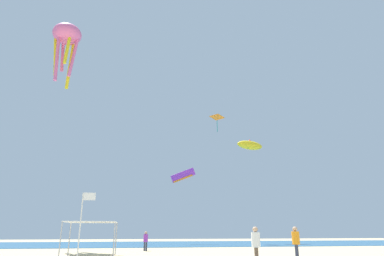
{
  "coord_description": "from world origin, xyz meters",
  "views": [
    {
      "loc": [
        -3.81,
        -19.63,
        1.66
      ],
      "look_at": [
        1.26,
        9.1,
        10.68
      ],
      "focal_mm": 31.21,
      "sensor_mm": 36.0,
      "label": 1
    }
  ],
  "objects": [
    {
      "name": "kite_parafoil_purple",
      "position": [
        3.04,
        26.36,
        9.07
      ],
      "size": [
        3.49,
        1.25,
        2.15
      ],
      "rotation": [
        0.0,
        0.0,
        2.86
      ],
      "color": "purple"
    },
    {
      "name": "person_central",
      "position": [
        6.06,
        0.18,
        1.12
      ],
      "size": [
        0.45,
        0.46,
        1.91
      ],
      "rotation": [
        0.0,
        0.0,
        4.13
      ],
      "color": "#33384C",
      "rests_on": "ground"
    },
    {
      "name": "canopy_tent",
      "position": [
        -6.44,
        4.84,
        2.16
      ],
      "size": [
        3.32,
        3.32,
        2.26
      ],
      "color": "#B2B2B7",
      "rests_on": "ground"
    },
    {
      "name": "ocean_strip",
      "position": [
        0.0,
        27.28,
        0.01
      ],
      "size": [
        110.0,
        21.08,
        0.03
      ],
      "primitive_type": "cube",
      "color": "#28608C",
      "rests_on": "ground"
    },
    {
      "name": "person_near_tent",
      "position": [
        -2.47,
        11.19,
        0.95
      ],
      "size": [
        0.39,
        0.39,
        1.63
      ],
      "rotation": [
        0.0,
        0.0,
        5.27
      ],
      "color": "#33384C",
      "rests_on": "ground"
    },
    {
      "name": "banner_flag",
      "position": [
        -6.03,
        -3.0,
        2.06
      ],
      "size": [
        0.61,
        0.06,
        3.39
      ],
      "color": "silver",
      "rests_on": "ground"
    },
    {
      "name": "kite_diamond_orange",
      "position": [
        8.5,
        27.79,
        18.39
      ],
      "size": [
        2.5,
        2.5,
        2.54
      ],
      "rotation": [
        0.0,
        0.0,
        2.24
      ],
      "color": "orange"
    },
    {
      "name": "kite_octopus_pink",
      "position": [
        -12.25,
        16.21,
        23.14
      ],
      "size": [
        4.27,
        4.27,
        7.59
      ],
      "rotation": [
        0.0,
        0.0,
        2.01
      ],
      "color": "pink"
    },
    {
      "name": "person_leftmost",
      "position": [
        2.51,
        -2.53,
        1.1
      ],
      "size": [
        0.44,
        0.49,
        1.87
      ],
      "rotation": [
        0.0,
        0.0,
        1.32
      ],
      "color": "brown",
      "rests_on": "ground"
    },
    {
      "name": "kite_inflatable_yellow",
      "position": [
        13.36,
        27.13,
        14.08
      ],
      "size": [
        4.79,
        2.79,
        1.69
      ],
      "rotation": [
        0.0,
        0.0,
        0.32
      ],
      "color": "yellow"
    }
  ]
}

